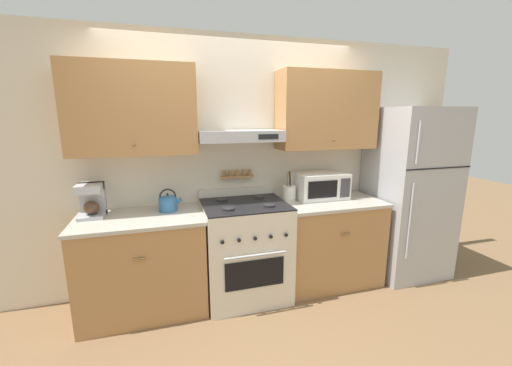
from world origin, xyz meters
TOP-DOWN VIEW (x-y plane):
  - ground_plane at (0.00, 0.00)m, footprint 16.00×16.00m
  - wall_back at (-0.01, 0.63)m, footprint 5.20×0.46m
  - counter_left at (-0.95, 0.34)m, footprint 1.09×0.67m
  - counter_right at (0.93, 0.34)m, footprint 1.06×0.67m
  - stove_range at (0.00, 0.31)m, footprint 0.80×0.72m
  - refrigerator at (1.89, 0.29)m, footprint 0.79×0.74m
  - tea_kettle at (-0.70, 0.45)m, footprint 0.22×0.17m
  - coffee_maker at (-1.34, 0.48)m, footprint 0.20×0.25m
  - microwave at (0.88, 0.46)m, footprint 0.54×0.36m
  - utensil_crock at (0.51, 0.45)m, footprint 0.14×0.14m

SIDE VIEW (x-z plane):
  - ground_plane at x=0.00m, z-range 0.00..0.00m
  - counter_left at x=-0.95m, z-range 0.00..0.90m
  - counter_right at x=0.93m, z-range 0.00..0.90m
  - stove_range at x=0.00m, z-range -0.04..1.00m
  - refrigerator at x=1.89m, z-range 0.00..1.86m
  - tea_kettle at x=-0.70m, z-range 0.88..1.09m
  - utensil_crock at x=0.51m, z-range 0.83..1.14m
  - microwave at x=0.88m, z-range 0.90..1.18m
  - coffee_maker at x=-1.34m, z-range 0.91..1.20m
  - wall_back at x=-0.01m, z-range 0.19..2.74m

